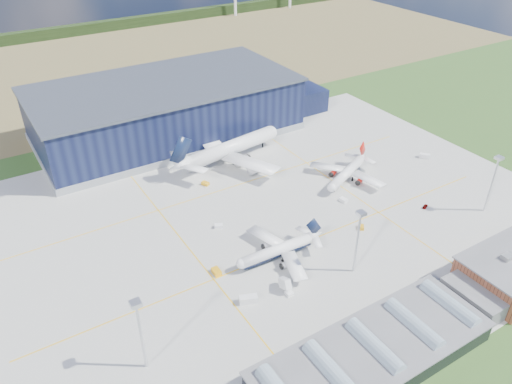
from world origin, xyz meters
name	(u,v)px	position (x,y,z in m)	size (l,w,h in m)	color
ground	(275,233)	(0.00, 0.00, 0.00)	(600.00, 600.00, 0.00)	#27481B
apron	(260,219)	(0.00, 10.00, 0.03)	(220.00, 160.00, 0.08)	#9C9C97
farmland	(94,64)	(0.00, 220.00, 0.00)	(600.00, 220.00, 0.01)	brown
treeline	(63,32)	(0.00, 300.00, 4.00)	(600.00, 8.00, 8.00)	black
hangar	(172,110)	(2.81, 94.80, 11.62)	(145.00, 62.00, 26.10)	black
glass_concourse	(383,348)	(-6.45, -60.00, 3.69)	(78.00, 23.00, 8.60)	black
light_mast_west	(139,324)	(-60.00, -30.00, 15.43)	(2.60, 2.60, 23.00)	silver
light_mast_center	(358,232)	(10.00, -30.00, 15.43)	(2.60, 2.60, 23.00)	silver
light_mast_east	(494,175)	(75.00, -30.00, 15.43)	(2.60, 2.60, 23.00)	silver
airliner_navy	(277,246)	(-7.61, -12.00, 5.44)	(33.38, 32.65, 10.88)	white
airliner_red	(347,169)	(44.81, 14.43, 5.68)	(34.81, 34.06, 11.35)	white
airliner_widebody	(231,141)	(13.29, 55.00, 9.58)	(58.76, 57.48, 19.16)	white
gse_tug_a	(216,272)	(-27.88, -7.95, 0.76)	(2.22, 3.63, 1.51)	orange
gse_tug_b	(361,227)	(27.53, -14.22, 0.59)	(1.83, 2.74, 1.19)	orange
gse_van_a	(248,299)	(-25.83, -24.30, 1.19)	(2.38, 5.46, 2.38)	white
gse_cart_a	(343,200)	(33.65, 2.81, 0.67)	(2.05, 3.07, 1.33)	white
gse_van_b	(425,156)	(87.70, 10.91, 1.03)	(2.05, 4.48, 2.05)	white
gse_tug_c	(205,184)	(-6.40, 42.09, 0.67)	(1.91, 3.06, 1.34)	orange
gse_cart_b	(219,226)	(-15.61, 13.37, 0.64)	(1.98, 2.98, 1.29)	white
gse_van_c	(474,255)	(48.05, -46.00, 1.35)	(2.69, 5.61, 2.69)	white
airstair	(285,286)	(-13.63, -25.53, 1.60)	(2.01, 5.01, 3.21)	white
car_a	(425,206)	(57.47, -16.92, 0.56)	(1.33, 3.31, 1.13)	#99999E
car_b	(389,307)	(8.11, -48.00, 0.55)	(1.16, 3.33, 1.10)	#99999E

